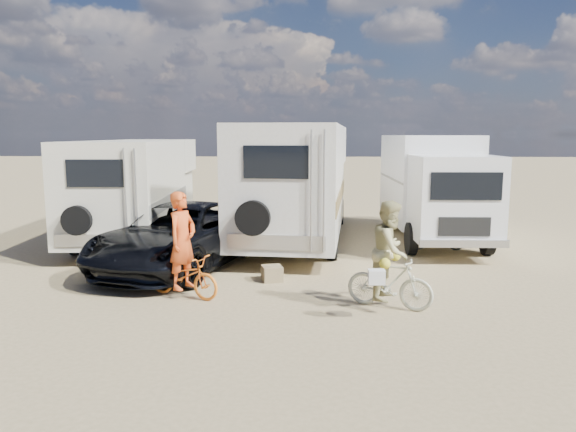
{
  "coord_description": "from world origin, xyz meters",
  "views": [
    {
      "loc": [
        0.61,
        -9.05,
        3.19
      ],
      "look_at": [
        0.13,
        3.42,
        1.3
      ],
      "focal_mm": 33.51,
      "sensor_mm": 36.0,
      "label": 1
    }
  ],
  "objects_px": {
    "box_truck": "(434,189)",
    "rider_man": "(183,249)",
    "bike_woman": "(390,282)",
    "rider_woman": "(390,260)",
    "bike_man": "(183,276)",
    "rv_left": "(138,190)",
    "cooler": "(195,252)",
    "bike_parked": "(437,235)",
    "rv_main": "(299,183)",
    "dark_suv": "(181,236)",
    "crate": "(272,273)"
  },
  "relations": [
    {
      "from": "bike_man",
      "to": "rider_man",
      "type": "distance_m",
      "value": 0.53
    },
    {
      "from": "rv_main",
      "to": "rider_woman",
      "type": "distance_m",
      "value": 7.04
    },
    {
      "from": "rv_main",
      "to": "bike_man",
      "type": "bearing_deg",
      "value": -103.99
    },
    {
      "from": "rv_left",
      "to": "bike_parked",
      "type": "relative_size",
      "value": 4.75
    },
    {
      "from": "bike_woman",
      "to": "bike_parked",
      "type": "distance_m",
      "value": 5.58
    },
    {
      "from": "rider_man",
      "to": "cooler",
      "type": "distance_m",
      "value": 3.17
    },
    {
      "from": "rv_left",
      "to": "bike_woman",
      "type": "xyz_separation_m",
      "value": [
        6.73,
        -6.43,
        -1.02
      ]
    },
    {
      "from": "cooler",
      "to": "bike_parked",
      "type": "bearing_deg",
      "value": -3.55
    },
    {
      "from": "dark_suv",
      "to": "bike_woman",
      "type": "relative_size",
      "value": 3.42
    },
    {
      "from": "bike_woman",
      "to": "rider_man",
      "type": "relative_size",
      "value": 0.84
    },
    {
      "from": "rv_main",
      "to": "bike_man",
      "type": "height_order",
      "value": "rv_main"
    },
    {
      "from": "dark_suv",
      "to": "rider_man",
      "type": "bearing_deg",
      "value": -59.55
    },
    {
      "from": "box_truck",
      "to": "bike_man",
      "type": "relative_size",
      "value": 3.93
    },
    {
      "from": "box_truck",
      "to": "rider_man",
      "type": "relative_size",
      "value": 3.33
    },
    {
      "from": "rider_man",
      "to": "bike_parked",
      "type": "distance_m",
      "value": 7.65
    },
    {
      "from": "rider_man",
      "to": "crate",
      "type": "xyz_separation_m",
      "value": [
        1.68,
        1.23,
        -0.79
      ]
    },
    {
      "from": "bike_man",
      "to": "rv_left",
      "type": "bearing_deg",
      "value": 49.66
    },
    {
      "from": "box_truck",
      "to": "crate",
      "type": "bearing_deg",
      "value": -134.48
    },
    {
      "from": "box_truck",
      "to": "rider_woman",
      "type": "relative_size",
      "value": 3.5
    },
    {
      "from": "box_truck",
      "to": "crate",
      "type": "distance_m",
      "value": 6.71
    },
    {
      "from": "rv_left",
      "to": "rider_woman",
      "type": "bearing_deg",
      "value": -47.02
    },
    {
      "from": "rv_main",
      "to": "box_truck",
      "type": "xyz_separation_m",
      "value": [
        4.06,
        -0.25,
        -0.14
      ]
    },
    {
      "from": "bike_man",
      "to": "rider_woman",
      "type": "xyz_separation_m",
      "value": [
        3.98,
        -0.54,
        0.49
      ]
    },
    {
      "from": "rider_man",
      "to": "rider_woman",
      "type": "height_order",
      "value": "rider_man"
    },
    {
      "from": "cooler",
      "to": "rider_woman",
      "type": "bearing_deg",
      "value": -56.4
    },
    {
      "from": "rv_left",
      "to": "rider_man",
      "type": "height_order",
      "value": "rv_left"
    },
    {
      "from": "rv_left",
      "to": "bike_woman",
      "type": "bearing_deg",
      "value": -47.02
    },
    {
      "from": "dark_suv",
      "to": "rider_woman",
      "type": "height_order",
      "value": "rider_woman"
    },
    {
      "from": "rv_main",
      "to": "cooler",
      "type": "bearing_deg",
      "value": -124.13
    },
    {
      "from": "rv_left",
      "to": "rider_woman",
      "type": "relative_size",
      "value": 4.09
    },
    {
      "from": "rv_main",
      "to": "bike_man",
      "type": "relative_size",
      "value": 5.64
    },
    {
      "from": "rv_main",
      "to": "bike_parked",
      "type": "relative_size",
      "value": 5.83
    },
    {
      "from": "rv_main",
      "to": "cooler",
      "type": "height_order",
      "value": "rv_main"
    },
    {
      "from": "rv_left",
      "to": "rider_man",
      "type": "xyz_separation_m",
      "value": [
        2.75,
        -5.89,
        -0.55
      ]
    },
    {
      "from": "rv_left",
      "to": "rider_woman",
      "type": "xyz_separation_m",
      "value": [
        6.73,
        -6.43,
        -0.59
      ]
    },
    {
      "from": "cooler",
      "to": "box_truck",
      "type": "bearing_deg",
      "value": 6.4
    },
    {
      "from": "rv_main",
      "to": "rider_man",
      "type": "xyz_separation_m",
      "value": [
        -2.16,
        -6.21,
        -0.77
      ]
    },
    {
      "from": "crate",
      "to": "rider_woman",
      "type": "bearing_deg",
      "value": -37.61
    },
    {
      "from": "rider_woman",
      "to": "bike_parked",
      "type": "xyz_separation_m",
      "value": [
        2.09,
        5.17,
        -0.5
      ]
    },
    {
      "from": "rv_left",
      "to": "dark_suv",
      "type": "relative_size",
      "value": 1.35
    },
    {
      "from": "rv_main",
      "to": "bike_woman",
      "type": "height_order",
      "value": "rv_main"
    },
    {
      "from": "rv_main",
      "to": "box_truck",
      "type": "bearing_deg",
      "value": 1.66
    },
    {
      "from": "box_truck",
      "to": "bike_woman",
      "type": "relative_size",
      "value": 3.94
    },
    {
      "from": "rv_left",
      "to": "box_truck",
      "type": "height_order",
      "value": "box_truck"
    },
    {
      "from": "bike_woman",
      "to": "rider_woman",
      "type": "xyz_separation_m",
      "value": [
        0.0,
        0.0,
        0.43
      ]
    },
    {
      "from": "rv_main",
      "to": "bike_man",
      "type": "xyz_separation_m",
      "value": [
        -2.16,
        -6.21,
        -1.3
      ]
    },
    {
      "from": "rv_main",
      "to": "rv_left",
      "type": "xyz_separation_m",
      "value": [
        -4.91,
        -0.32,
        -0.22
      ]
    },
    {
      "from": "bike_woman",
      "to": "rider_woman",
      "type": "distance_m",
      "value": 0.43
    },
    {
      "from": "box_truck",
      "to": "rider_man",
      "type": "bearing_deg",
      "value": -136.82
    },
    {
      "from": "dark_suv",
      "to": "bike_parked",
      "type": "xyz_separation_m",
      "value": [
        6.68,
        2.21,
        -0.36
      ]
    }
  ]
}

